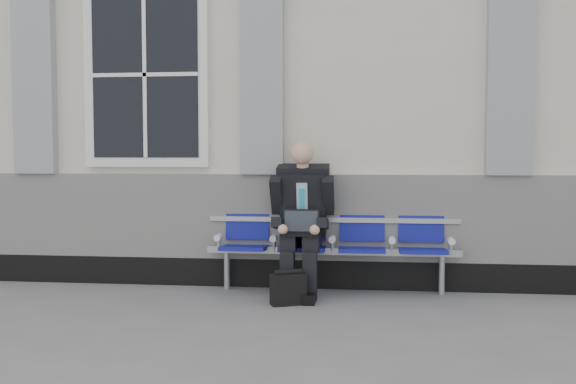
# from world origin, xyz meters

# --- Properties ---
(ground) EXTENTS (70.00, 70.00, 0.00)m
(ground) POSITION_xyz_m (0.00, 0.00, 0.00)
(ground) COLOR slate
(ground) RESTS_ON ground
(station_building) EXTENTS (14.40, 4.40, 4.49)m
(station_building) POSITION_xyz_m (-0.02, 3.47, 2.22)
(station_building) COLOR silver
(station_building) RESTS_ON ground
(bench) EXTENTS (2.60, 0.47, 0.91)m
(bench) POSITION_xyz_m (2.34, 1.32, 0.55)
(bench) COLOR #9EA0A3
(bench) RESTS_ON ground
(businessman) EXTENTS (0.64, 0.86, 1.54)m
(businessman) POSITION_xyz_m (2.04, 1.18, 0.82)
(businessman) COLOR black
(businessman) RESTS_ON ground
(briefcase) EXTENTS (0.35, 0.25, 0.33)m
(briefcase) POSITION_xyz_m (1.96, 0.68, 0.15)
(briefcase) COLOR black
(briefcase) RESTS_ON ground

